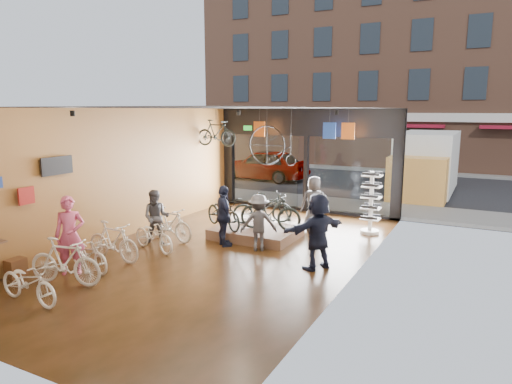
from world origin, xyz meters
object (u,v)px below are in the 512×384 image
Objects in this scene: customer_2 at (224,216)px; customer_5 at (318,231)px; display_bike_mid at (270,212)px; sunglasses_rack at (371,203)px; box_truck at (424,165)px; customer_3 at (259,223)px; floor_bike_0 at (29,282)px; customer_1 at (156,217)px; display_bike_left at (224,212)px; hung_bike at (216,133)px; customer_4 at (314,203)px; floor_bike_3 at (113,241)px; floor_bike_2 at (89,253)px; street_car at (263,165)px; floor_bike_5 at (170,224)px; customer_0 at (70,235)px; floor_bike_1 at (65,262)px; display_platform at (256,233)px; penny_farthing at (274,147)px; display_bike_right at (262,208)px; floor_bike_4 at (154,235)px.

customer_2 is 0.93× the size of customer_5.
sunglasses_rack reaches higher than display_bike_mid.
customer_3 is (-2.87, -10.25, -0.61)m from box_truck.
customer_1 reaches higher than floor_bike_0.
display_bike_left is 0.99× the size of display_bike_mid.
sunglasses_rack is at bearing -154.88° from customer_3.
customer_2 is at bearing -146.99° from hung_bike.
customer_4 reaches higher than customer_2.
floor_bike_0 is 0.97× the size of floor_bike_3.
floor_bike_2 is at bearing 137.19° from display_bike_mid.
street_car is at bearing -117.21° from customer_5.
box_truck reaches higher than floor_bike_5.
customer_0 reaches higher than customer_3.
floor_bike_2 is at bearing -176.35° from hung_bike.
hung_bike is at bearing -5.75° from floor_bike_1.
display_platform is 1.32× the size of display_bike_mid.
street_car is 2.84× the size of customer_4.
floor_bike_3 is at bearing -4.33° from floor_bike_1.
display_platform is (2.05, 1.45, -0.35)m from floor_bike_5.
customer_3 reaches higher than display_platform.
customer_2 is at bearing -35.05° from floor_bike_3.
box_truck is at bearing 104.10° from sunglasses_rack.
floor_bike_2 is 0.93× the size of floor_bike_3.
floor_bike_1 is at bearing -100.54° from penny_farthing.
customer_4 reaches higher than display_platform.
customer_1 is 0.84× the size of customer_5.
street_car is 15.64m from floor_bike_1.
floor_bike_2 is 4.11m from display_bike_left.
floor_bike_2 is 6.86m from customer_4.
display_bike_mid is at bearing -86.07° from customer_2.
customer_0 is at bearing 121.22° from display_bike_right.
floor_bike_1 is 1.02× the size of customer_4.
customer_1 is at bearing -12.48° from customer_3.
floor_bike_2 is 0.85× the size of customer_0.
customer_4 reaches higher than customer_3.
penny_farthing is (1.63, 4.31, 1.72)m from customer_1.
customer_4 is at bearing -34.61° from display_bike_mid.
display_bike_mid is at bearing 27.31° from street_car.
customer_1 is (-0.13, -0.43, 0.27)m from floor_bike_5.
customer_5 is (2.53, -1.70, 0.77)m from display_platform.
floor_bike_5 is 2.72m from customer_3.
customer_1 is at bearing -56.74° from customer_5.
hung_bike reaches higher than floor_bike_5.
box_truck is 4.49× the size of customer_1.
floor_bike_4 is at bearing -160.89° from floor_bike_5.
customer_2 is (1.65, 0.30, 0.35)m from floor_bike_5.
floor_bike_2 is 2.85m from floor_bike_5.
display_bike_mid is 1.15× the size of hung_bike.
customer_1 is (-1.34, -1.43, 0.00)m from display_bike_left.
floor_bike_1 is 2.79m from floor_bike_4.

